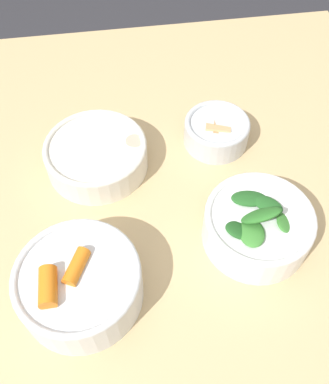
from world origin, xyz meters
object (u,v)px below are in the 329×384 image
Objects in this scene: bowl_greens at (257,223)px; bowl_beans_hotdog at (97,156)px; bowl_carrots at (79,283)px; bowl_cookies at (217,131)px.

bowl_greens is 0.94× the size of bowl_beans_hotdog.
bowl_carrots reaches higher than bowl_beans_hotdog.
bowl_beans_hotdog is at bearing 52.10° from bowl_greens.
bowl_greens reaches higher than bowl_carrots.
bowl_greens is 0.28m from bowl_beans_hotdog.
bowl_greens is 1.40× the size of bowl_cookies.
bowl_carrots is 0.27m from bowl_greens.
bowl_carrots is 0.23m from bowl_beans_hotdog.
bowl_carrots is at bearing 136.19° from bowl_cookies.
bowl_carrots is 0.36m from bowl_cookies.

